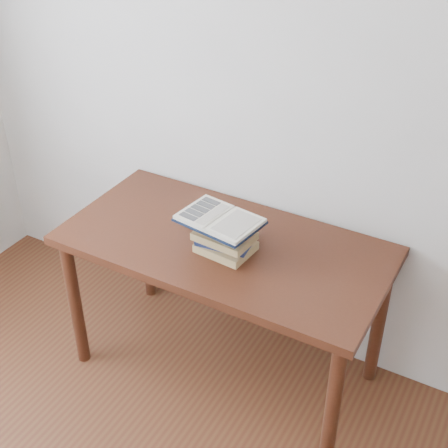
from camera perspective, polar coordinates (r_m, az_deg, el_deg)
The scene contains 3 objects.
desk at distance 2.71m, azimuth 0.03°, elevation -3.35°, with size 1.40×0.70×0.75m.
book_stack at distance 2.56m, azimuth 0.03°, elevation -1.11°, with size 0.25×0.20×0.15m.
open_book at distance 2.50m, azimuth -0.39°, elevation 0.41°, with size 0.35×0.27×0.03m.
Camera 1 is at (0.98, -0.51, 2.28)m, focal length 50.00 mm.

